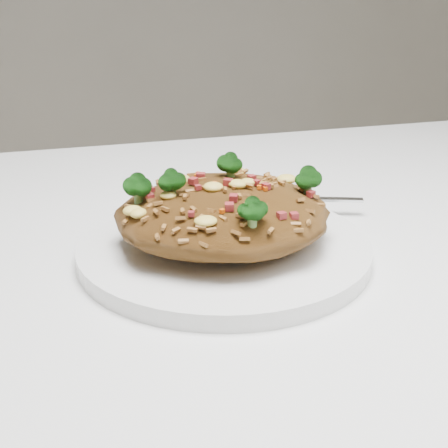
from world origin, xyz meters
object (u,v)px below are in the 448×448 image
at_px(plate, 224,248).
at_px(fried_rice, 224,205).
at_px(dining_table, 259,352).
at_px(fork, 287,199).

relative_size(plate, fried_rice, 1.39).
distance_m(dining_table, plate, 0.10).
distance_m(fried_rice, fork, 0.12).
bearing_deg(fried_rice, plate, 51.91).
bearing_deg(dining_table, fork, 57.65).
bearing_deg(fork, dining_table, -102.43).
bearing_deg(fork, plate, -118.34).
bearing_deg(fried_rice, dining_table, -27.38).
height_order(dining_table, fried_rice, fried_rice).
height_order(dining_table, fork, fork).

